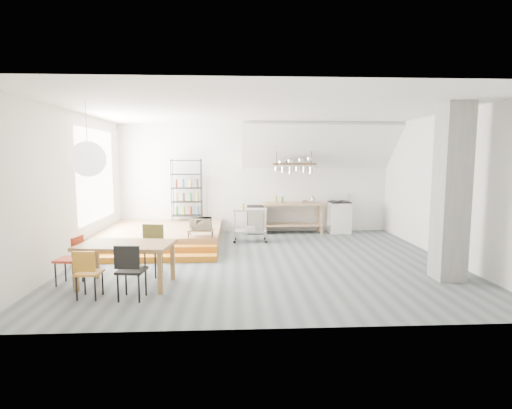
{
  "coord_description": "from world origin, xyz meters",
  "views": [
    {
      "loc": [
        -0.59,
        -8.47,
        2.22
      ],
      "look_at": [
        -0.11,
        0.8,
        1.13
      ],
      "focal_mm": 28.0,
      "sensor_mm": 36.0,
      "label": 1
    }
  ],
  "objects": [
    {
      "name": "chair_black",
      "position": [
        -2.23,
        -2.35,
        0.54
      ],
      "size": [
        0.45,
        0.45,
        0.9
      ],
      "rotation": [
        0.0,
        0.0,
        3.04
      ],
      "color": "black",
      "rests_on": "ground"
    },
    {
      "name": "window_pane",
      "position": [
        -3.98,
        1.5,
        1.8
      ],
      "size": [
        0.02,
        2.5,
        2.2
      ],
      "primitive_type": "cube",
      "color": "white",
      "rests_on": "wall_left"
    },
    {
      "name": "step_upper",
      "position": [
        -2.5,
        0.4,
        0.13
      ],
      "size": [
        3.0,
        0.35,
        0.27
      ],
      "primitive_type": "cube",
      "color": "orange",
      "rests_on": "ground"
    },
    {
      "name": "chair_mustard",
      "position": [
        -2.92,
        -2.26,
        0.47
      ],
      "size": [
        0.39,
        0.39,
        0.79
      ],
      "rotation": [
        0.0,
        0.0,
        3.07
      ],
      "color": "#C38021",
      "rests_on": "ground"
    },
    {
      "name": "dining_table",
      "position": [
        -2.49,
        -1.59,
        0.67
      ],
      "size": [
        1.68,
        1.07,
        0.75
      ],
      "rotation": [
        0.0,
        0.0,
        -0.12
      ],
      "color": "brown",
      "rests_on": "ground"
    },
    {
      "name": "slope_ceiling",
      "position": [
        1.8,
        2.9,
        2.55
      ],
      "size": [
        4.4,
        1.44,
        1.32
      ],
      "primitive_type": "cube",
      "rotation": [
        -0.73,
        0.0,
        0.0
      ],
      "color": "white",
      "rests_on": "wall_back"
    },
    {
      "name": "step_lower",
      "position": [
        -2.5,
        0.05,
        0.07
      ],
      "size": [
        3.0,
        0.35,
        0.13
      ],
      "primitive_type": "cube",
      "color": "orange",
      "rests_on": "ground"
    },
    {
      "name": "mini_fridge",
      "position": [
        0.0,
        3.2,
        0.41
      ],
      "size": [
        0.48,
        0.48,
        0.82
      ],
      "primitive_type": "cube",
      "color": "black",
      "rests_on": "ground"
    },
    {
      "name": "chair_red",
      "position": [
        -3.45,
        -1.48,
        0.52
      ],
      "size": [
        0.44,
        0.44,
        0.86
      ],
      "rotation": [
        0.0,
        0.0,
        -1.69
      ],
      "color": "#AC2F18",
      "rests_on": "ground"
    },
    {
      "name": "bowl",
      "position": [
        1.46,
        3.1,
        0.94
      ],
      "size": [
        0.3,
        0.3,
        0.06
      ],
      "primitive_type": "imported",
      "rotation": [
        0.0,
        0.0,
        -0.35
      ],
      "color": "silver",
      "rests_on": "kitchen_counter"
    },
    {
      "name": "kitchen_counter",
      "position": [
        1.1,
        3.15,
        0.63
      ],
      "size": [
        1.8,
        0.6,
        0.91
      ],
      "color": "#906C48",
      "rests_on": "ground"
    },
    {
      "name": "platform",
      "position": [
        -2.5,
        2.0,
        0.2
      ],
      "size": [
        3.0,
        3.0,
        0.4
      ],
      "primitive_type": "cube",
      "color": "#906C48",
      "rests_on": "ground"
    },
    {
      "name": "floor",
      "position": [
        0.0,
        0.0,
        0.0
      ],
      "size": [
        8.0,
        8.0,
        0.0
      ],
      "primitive_type": "plane",
      "color": "#4F585B",
      "rests_on": "ground"
    },
    {
      "name": "rolling_cart",
      "position": [
        -0.2,
        1.98,
        0.57
      ],
      "size": [
        0.91,
        0.53,
        0.88
      ],
      "rotation": [
        0.0,
        0.0,
        -0.03
      ],
      "color": "silver",
      "rests_on": "ground"
    },
    {
      "name": "wire_shelving",
      "position": [
        -2.0,
        3.2,
        1.33
      ],
      "size": [
        0.88,
        0.38,
        1.8
      ],
      "color": "black",
      "rests_on": "platform"
    },
    {
      "name": "wall_back",
      "position": [
        0.0,
        3.5,
        1.6
      ],
      "size": [
        8.0,
        0.04,
        3.2
      ],
      "primitive_type": "cube",
      "color": "silver",
      "rests_on": "ground"
    },
    {
      "name": "ceiling",
      "position": [
        0.0,
        0.0,
        3.2
      ],
      "size": [
        8.0,
        7.0,
        0.02
      ],
      "primitive_type": "cube",
      "color": "white",
      "rests_on": "wall_back"
    },
    {
      "name": "microwave_shelf",
      "position": [
        -1.4,
        0.75,
        0.55
      ],
      "size": [
        0.6,
        0.4,
        0.16
      ],
      "color": "#906C48",
      "rests_on": "platform"
    },
    {
      "name": "paper_lantern",
      "position": [
        -3.09,
        -1.52,
        2.2
      ],
      "size": [
        0.6,
        0.6,
        0.6
      ],
      "primitive_type": "sphere",
      "color": "white",
      "rests_on": "ceiling"
    },
    {
      "name": "pot_rack",
      "position": [
        1.13,
        2.92,
        1.98
      ],
      "size": [
        1.2,
        0.5,
        1.43
      ],
      "color": "#3A2417",
      "rests_on": "ceiling"
    },
    {
      "name": "wall_right",
      "position": [
        4.0,
        0.0,
        1.6
      ],
      "size": [
        0.04,
        7.0,
        3.2
      ],
      "primitive_type": "cube",
      "color": "silver",
      "rests_on": "ground"
    },
    {
      "name": "chair_olive",
      "position": [
        -2.2,
        -0.9,
        0.57
      ],
      "size": [
        0.5,
        0.5,
        0.95
      ],
      "rotation": [
        0.0,
        0.0,
        -0.18
      ],
      "color": "brown",
      "rests_on": "ground"
    },
    {
      "name": "microwave",
      "position": [
        -1.4,
        0.75,
        0.7
      ],
      "size": [
        0.5,
        0.34,
        0.27
      ],
      "primitive_type": "imported",
      "rotation": [
        0.0,
        0.0,
        -0.02
      ],
      "color": "beige",
      "rests_on": "microwave_shelf"
    },
    {
      "name": "concrete_column",
      "position": [
        3.3,
        -1.5,
        1.6
      ],
      "size": [
        0.5,
        0.5,
        3.2
      ],
      "primitive_type": "cube",
      "color": "slate",
      "rests_on": "ground"
    },
    {
      "name": "stove",
      "position": [
        2.5,
        3.16,
        0.48
      ],
      "size": [
        0.6,
        0.6,
        1.18
      ],
      "color": "white",
      "rests_on": "ground"
    },
    {
      "name": "wall_left",
      "position": [
        -4.0,
        0.0,
        1.6
      ],
      "size": [
        0.04,
        7.0,
        3.2
      ],
      "primitive_type": "cube",
      "color": "silver",
      "rests_on": "ground"
    }
  ]
}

